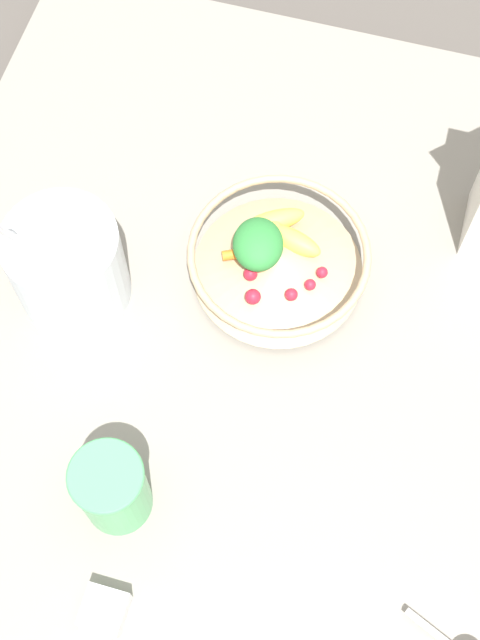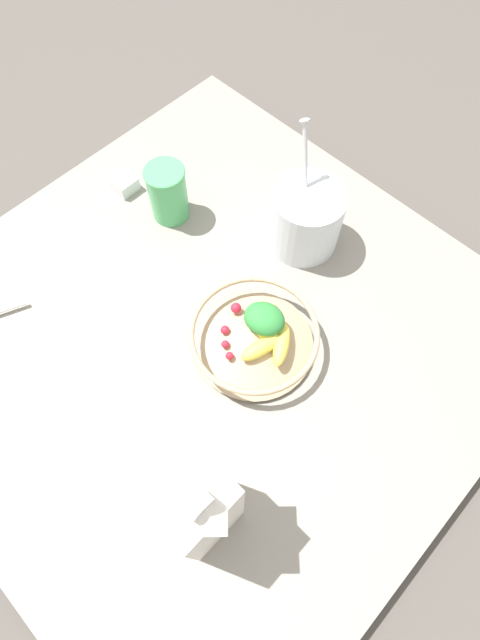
{
  "view_description": "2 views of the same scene",
  "coord_description": "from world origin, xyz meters",
  "px_view_note": "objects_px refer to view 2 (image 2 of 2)",
  "views": [
    {
      "loc": [
        -0.05,
        0.44,
        1.05
      ],
      "look_at": [
        0.06,
        0.03,
        0.13
      ],
      "focal_mm": 50.0,
      "sensor_mm": 36.0,
      "label": 1
    },
    {
      "loc": [
        -0.24,
        -0.32,
        0.87
      ],
      "look_at": [
        0.04,
        -0.05,
        0.11
      ],
      "focal_mm": 28.0,
      "sensor_mm": 36.0,
      "label": 2
    }
  ],
  "objects_px": {
    "milk_carton": "(193,502)",
    "yogurt_tub": "(306,217)",
    "drinking_cup": "(168,192)",
    "spice_jar": "(125,184)",
    "fruit_bowl": "(255,337)"
  },
  "relations": [
    {
      "from": "milk_carton",
      "to": "yogurt_tub",
      "type": "bearing_deg",
      "value": 24.57
    },
    {
      "from": "drinking_cup",
      "to": "milk_carton",
      "type": "bearing_deg",
      "value": -127.75
    },
    {
      "from": "milk_carton",
      "to": "drinking_cup",
      "type": "height_order",
      "value": "milk_carton"
    },
    {
      "from": "drinking_cup",
      "to": "spice_jar",
      "type": "height_order",
      "value": "drinking_cup"
    },
    {
      "from": "fruit_bowl",
      "to": "drinking_cup",
      "type": "height_order",
      "value": "drinking_cup"
    },
    {
      "from": "milk_carton",
      "to": "yogurt_tub",
      "type": "height_order",
      "value": "milk_carton"
    },
    {
      "from": "milk_carton",
      "to": "spice_jar",
      "type": "bearing_deg",
      "value": 60.05
    },
    {
      "from": "yogurt_tub",
      "to": "spice_jar",
      "type": "distance_m",
      "value": 0.4
    },
    {
      "from": "milk_carton",
      "to": "drinking_cup",
      "type": "bearing_deg",
      "value": 52.25
    },
    {
      "from": "milk_carton",
      "to": "spice_jar",
      "type": "distance_m",
      "value": 0.69
    },
    {
      "from": "fruit_bowl",
      "to": "milk_carton",
      "type": "xyz_separation_m",
      "value": [
        -0.26,
        -0.14,
        0.1
      ]
    },
    {
      "from": "fruit_bowl",
      "to": "drinking_cup",
      "type": "xyz_separation_m",
      "value": [
        0.1,
        0.33,
        0.03
      ]
    },
    {
      "from": "fruit_bowl",
      "to": "milk_carton",
      "type": "distance_m",
      "value": 0.32
    },
    {
      "from": "yogurt_tub",
      "to": "drinking_cup",
      "type": "distance_m",
      "value": 0.28
    },
    {
      "from": "drinking_cup",
      "to": "spice_jar",
      "type": "distance_m",
      "value": 0.13
    }
  ]
}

